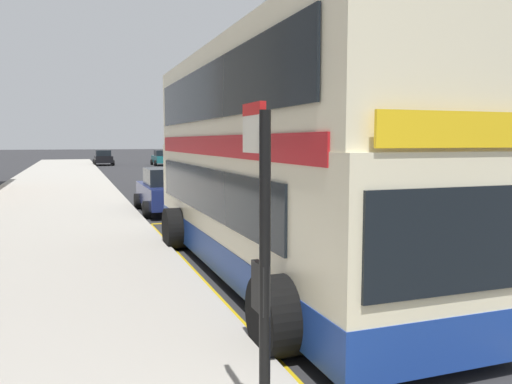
# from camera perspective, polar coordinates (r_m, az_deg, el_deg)

# --- Properties ---
(ground_plane) EXTENTS (260.00, 260.00, 0.00)m
(ground_plane) POSITION_cam_1_polar(r_m,az_deg,el_deg) (35.07, -9.72, 1.41)
(ground_plane) COLOR #28282B
(pavement_near) EXTENTS (6.00, 76.00, 0.14)m
(pavement_near) POSITION_cam_1_polar(r_m,az_deg,el_deg) (34.54, -21.23, 1.15)
(pavement_near) COLOR #A39E93
(pavement_near) RESTS_ON ground
(double_decker_bus) EXTENTS (3.25, 10.32, 4.40)m
(double_decker_bus) POSITION_cam_1_polar(r_m,az_deg,el_deg) (9.92, 1.75, 2.61)
(double_decker_bus) COLOR beige
(double_decker_bus) RESTS_ON ground
(bus_bay_markings) EXTENTS (3.06, 13.78, 0.01)m
(bus_bay_markings) POSITION_cam_1_polar(r_m,az_deg,el_deg) (10.17, 1.82, -9.08)
(bus_bay_markings) COLOR gold
(bus_bay_markings) RESTS_ON ground
(bus_stop_sign) EXTENTS (0.09, 0.51, 2.77)m
(bus_stop_sign) POSITION_cam_1_polar(r_m,az_deg,el_deg) (4.03, 0.62, -6.38)
(bus_stop_sign) COLOR black
(bus_stop_sign) RESTS_ON pavement_near
(parked_car_navy_ahead) EXTENTS (2.09, 4.20, 1.62)m
(parked_car_navy_ahead) POSITION_cam_1_polar(r_m,az_deg,el_deg) (18.80, -9.89, 0.15)
(parked_car_navy_ahead) COLOR navy
(parked_car_navy_ahead) RESTS_ON ground
(parked_car_black_across) EXTENTS (2.09, 4.20, 1.62)m
(parked_car_black_across) POSITION_cam_1_polar(r_m,az_deg,el_deg) (56.98, -16.74, 3.70)
(parked_car_black_across) COLOR black
(parked_car_black_across) RESTS_ON ground
(parked_car_teal_kerbside) EXTENTS (2.09, 4.20, 1.62)m
(parked_car_teal_kerbside) POSITION_cam_1_polar(r_m,az_deg,el_deg) (55.18, -10.46, 3.79)
(parked_car_teal_kerbside) COLOR #196066
(parked_car_teal_kerbside) RESTS_ON ground
(parked_car_silver_distant) EXTENTS (2.09, 4.20, 1.62)m
(parked_car_silver_distant) POSITION_cam_1_polar(r_m,az_deg,el_deg) (22.25, 10.26, 1.00)
(parked_car_silver_distant) COLOR #B2B5BA
(parked_car_silver_distant) RESTS_ON ground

